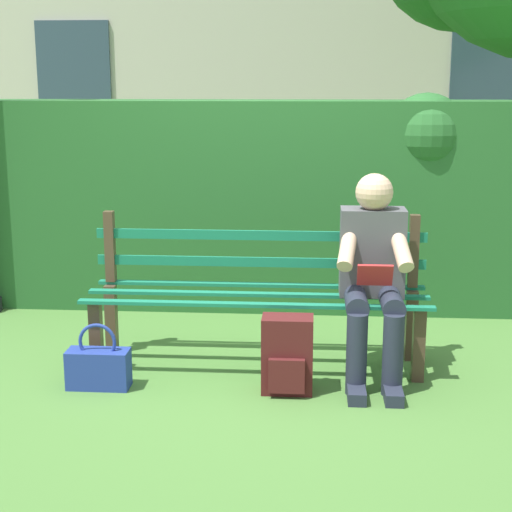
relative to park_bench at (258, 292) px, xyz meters
The scene contains 6 objects.
ground 0.46m from the park_bench, 90.00° to the left, with size 60.00×60.00×0.00m, color #477533.
park_bench is the anchor object (origin of this frame).
person_seated 0.73m from the park_bench, 165.49° to the left, with size 0.44×0.73×1.19m.
hedge_backdrop 1.42m from the park_bench, 80.11° to the right, with size 4.70×0.73×1.64m.
backpack 0.57m from the park_bench, 112.70° to the left, with size 0.29×0.25×0.44m.
handbag 1.06m from the park_bench, 29.26° to the left, with size 0.35×0.15×0.38m.
Camera 1 is at (-0.32, 4.56, 1.71)m, focal length 54.93 mm.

